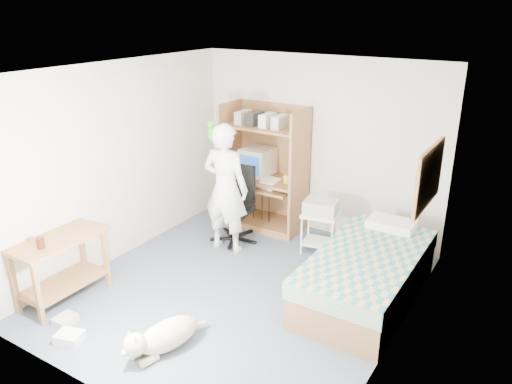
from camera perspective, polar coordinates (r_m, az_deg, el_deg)
floor at (r=5.93m, az=-1.90°, el=-11.04°), size 4.00×4.00×0.00m
wall_back at (r=7.04m, az=7.11°, el=5.16°), size 3.60×0.02×2.50m
wall_right at (r=4.68m, az=16.57°, el=-3.73°), size 0.02×4.00×2.50m
wall_left at (r=6.51m, az=-15.34°, el=3.27°), size 0.02×4.00×2.50m
ceiling at (r=5.08m, az=-2.24°, el=13.69°), size 3.60×4.00×0.02m
computer_hutch at (r=7.26m, az=1.07°, el=2.25°), size 1.20×0.63×1.80m
bed at (r=5.77m, az=12.54°, el=-9.23°), size 1.02×2.02×0.66m
side_desk at (r=5.91m, az=-21.44°, el=-7.22°), size 0.50×1.00×0.75m
corkboard at (r=5.44m, az=19.18°, el=1.66°), size 0.04×0.94×0.66m
office_chair at (r=6.95m, az=-2.31°, el=-2.58°), size 0.59×0.59×1.04m
person at (r=6.50m, az=-3.49°, el=0.42°), size 0.66×0.46×1.73m
parrot at (r=6.42m, az=-5.02°, el=6.82°), size 0.13×0.22×0.35m
dog at (r=5.02m, az=-10.57°, el=-15.88°), size 0.46×0.93×0.35m
printer_cart at (r=6.65m, az=7.34°, el=-3.92°), size 0.52×0.44×0.56m
printer at (r=6.54m, az=7.45°, el=-1.71°), size 0.47×0.38×0.18m
crt_monitor at (r=7.29m, az=0.20°, el=3.54°), size 0.43×0.46×0.39m
keyboard at (r=7.16m, az=0.74°, el=0.70°), size 0.47×0.22×0.03m
pencil_cup at (r=7.00m, az=3.49°, el=1.50°), size 0.08×0.08×0.12m
drink_glass at (r=5.62m, az=-23.40°, el=-5.37°), size 0.08×0.08×0.12m
floor_box_a at (r=5.42m, az=-20.54°, el=-15.30°), size 0.30×0.27×0.10m
floor_box_b at (r=5.71m, az=-20.98°, el=-13.48°), size 0.19×0.23×0.08m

